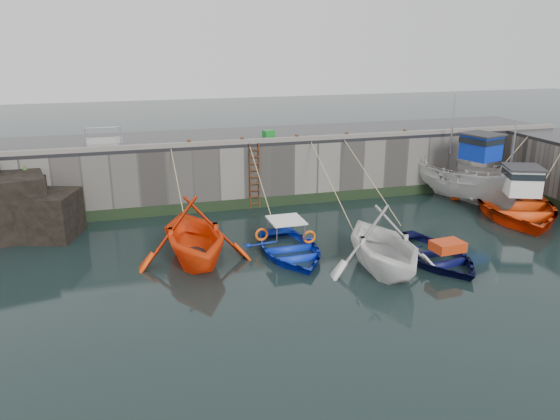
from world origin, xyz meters
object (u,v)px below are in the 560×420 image
object	(u,v)px
boat_near_blue	(290,254)
bollard_e	(405,132)
boat_near_blacktrim	(382,269)
boat_near_navy	(432,260)
boat_near_white	(194,260)
bollard_b	(242,140)
boat_far_orange	(515,204)
boat_far_white	(468,180)
bollard_d	(347,135)
ladder	(255,176)
bollard_a	(189,143)
fish_crate	(269,134)
bollard_c	(297,138)

from	to	relation	value
boat_near_blue	bollard_e	size ratio (longest dim) A/B	16.28
boat_near_blacktrim	boat_near_navy	bearing A→B (deg)	9.26
boat_near_white	bollard_b	world-z (taller)	bollard_b
boat_near_blacktrim	boat_near_navy	size ratio (longest dim) A/B	1.07
boat_near_blacktrim	boat_far_orange	size ratio (longest dim) A/B	0.58
boat_near_blue	bollard_b	world-z (taller)	bollard_b
boat_far_white	boat_far_orange	bearing A→B (deg)	-88.55
boat_near_white	bollard_b	xyz separation A→B (m)	(3.19, 5.98, 3.30)
bollard_b	bollard_d	distance (m)	5.30
ladder	boat_near_navy	distance (m)	9.58
boat_far_white	bollard_a	world-z (taller)	boat_far_white
bollard_d	boat_near_blue	bearing A→B (deg)	-127.09
boat_near_white	bollard_b	bearing A→B (deg)	58.23
boat_far_white	boat_far_orange	world-z (taller)	boat_far_white
boat_near_navy	ladder	bearing A→B (deg)	115.92
boat_near_white	fish_crate	bearing A→B (deg)	52.87
boat_near_blacktrim	fish_crate	size ratio (longest dim) A/B	9.16
ladder	fish_crate	distance (m)	2.66
bollard_a	boat_far_orange	bearing A→B (deg)	-17.47
boat_near_navy	boat_near_blue	bearing A→B (deg)	153.27
bollard_a	fish_crate	bearing A→B (deg)	17.78
boat_near_blacktrim	bollard_d	distance (m)	9.53
boat_near_blacktrim	bollard_c	distance (m)	9.31
boat_near_blacktrim	bollard_a	size ratio (longest dim) A/B	17.80
bollard_a	boat_near_white	bearing A→B (deg)	-96.54
bollard_b	fish_crate	bearing A→B (deg)	39.07
boat_near_blue	bollard_c	xyz separation A→B (m)	(2.29, 6.46, 3.30)
bollard_d	fish_crate	bearing A→B (deg)	160.13
boat_far_white	bollard_e	distance (m)	3.97
boat_near_white	boat_near_blue	world-z (taller)	boat_near_white
boat_near_blue	bollard_b	bearing A→B (deg)	92.64
bollard_a	bollard_c	bearing A→B (deg)	0.00
bollard_a	bollard_b	size ratio (longest dim) A/B	1.00
boat_near_blue	bollard_e	xyz separation A→B (m)	(8.09, 6.46, 3.30)
ladder	bollard_e	size ratio (longest dim) A/B	11.43
fish_crate	bollard_b	size ratio (longest dim) A/B	1.94
bollard_c	boat_far_white	bearing A→B (deg)	-13.75
boat_near_blue	boat_far_orange	distance (m)	11.74
ladder	boat_near_blacktrim	xyz separation A→B (m)	(2.68, -8.35, -1.59)
bollard_c	bollard_d	world-z (taller)	same
boat_near_navy	boat_near_blacktrim	bearing A→B (deg)	-178.38
boat_near_blacktrim	fish_crate	distance (m)	10.67
boat_near_blue	boat_far_orange	bearing A→B (deg)	8.34
bollard_b	bollard_c	size ratio (longest dim) A/B	1.00
boat_near_blue	boat_near_blacktrim	size ratio (longest dim) A/B	0.91
boat_near_blacktrim	bollard_a	bearing A→B (deg)	125.63
bollard_a	bollard_d	size ratio (longest dim) A/B	1.00
fish_crate	bollard_d	bearing A→B (deg)	-37.54
boat_near_blue	bollard_c	bearing A→B (deg)	69.50
boat_near_navy	fish_crate	xyz separation A→B (m)	(-3.75, 9.75, 3.33)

